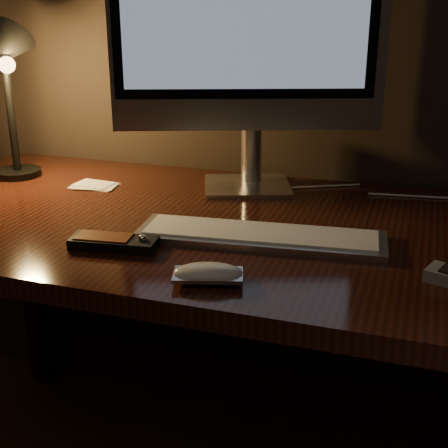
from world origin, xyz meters
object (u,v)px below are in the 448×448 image
(desk, at_px, (243,266))
(mouse, at_px, (208,276))
(keyboard, at_px, (260,236))
(desk_lamp, at_px, (6,72))
(monitor, at_px, (249,21))
(media_remote, at_px, (114,242))

(desk, distance_m, mouse, 0.39)
(keyboard, height_order, desk_lamp, desk_lamp)
(desk, distance_m, monitor, 0.55)
(keyboard, xyz_separation_m, media_remote, (-0.25, -0.12, 0.00))
(desk, bearing_deg, media_remote, -122.19)
(keyboard, relative_size, media_remote, 2.83)
(keyboard, distance_m, media_remote, 0.28)
(media_remote, distance_m, desk_lamp, 0.61)
(mouse, xyz_separation_m, media_remote, (-0.22, 0.08, 0.00))
(monitor, bearing_deg, desk_lamp, 171.73)
(desk, relative_size, monitor, 2.42)
(monitor, height_order, desk_lamp, monitor)
(desk, distance_m, media_remote, 0.35)
(mouse, bearing_deg, desk, 80.86)
(keyboard, xyz_separation_m, mouse, (-0.03, -0.21, 0.00))
(media_remote, bearing_deg, desk, 50.76)
(mouse, xyz_separation_m, desk_lamp, (-0.66, 0.41, 0.26))
(monitor, distance_m, media_remote, 0.60)
(desk, bearing_deg, mouse, -82.79)
(desk, distance_m, desk_lamp, 0.73)
(desk, xyz_separation_m, monitor, (-0.04, 0.17, 0.52))
(keyboard, bearing_deg, media_remote, -159.64)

